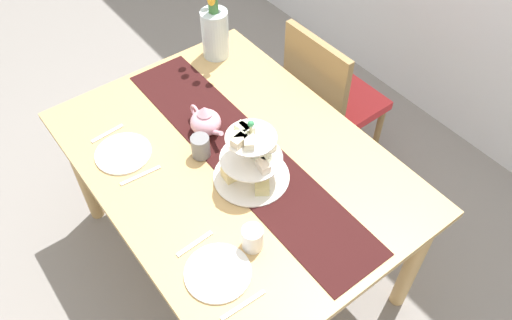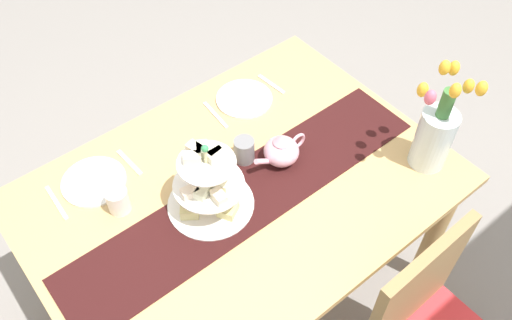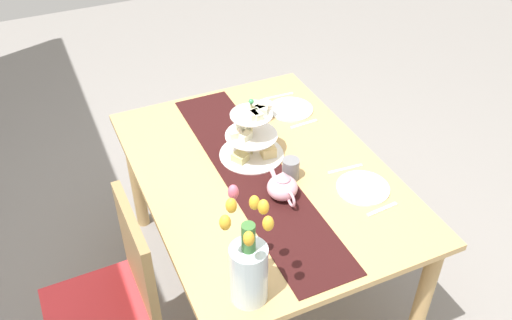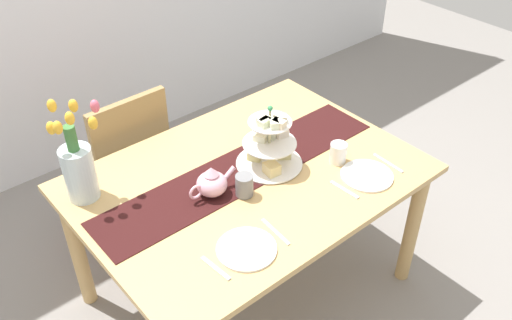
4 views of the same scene
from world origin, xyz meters
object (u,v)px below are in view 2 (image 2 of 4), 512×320
Objects in this scene: dining_table at (240,203)px; tulip_vase at (435,132)px; knife_left at (216,115)px; knife_right at (56,203)px; tiered_cake_stand at (208,186)px; mug_white_text at (118,200)px; fork_left at (271,84)px; dinner_plate_right at (94,182)px; fork_right at (129,162)px; dinner_plate_left at (244,99)px; teapot at (282,150)px; mug_grey at (244,150)px.

tulip_vase reaches higher than dining_table.
knife_right is (0.68, 0.00, 0.00)m from knife_left.
tiered_cake_stand is 3.20× the size of mug_white_text.
fork_left is 0.83m from dinner_plate_right.
dinner_plate_right is 0.15m from fork_right.
dining_table is 6.40× the size of dinner_plate_left.
teapot is 2.51× the size of mug_grey.
tulip_vase reaches higher than dinner_plate_right.
dining_table is 0.44m from fork_right.
dining_table is 0.24m from tiered_cake_stand.
teapot reaches higher than dinner_plate_right.
mug_grey is at bearing 152.61° from dinner_plate_right.
dinner_plate_left is 0.83m from knife_right.
tulip_vase reaches higher than tiered_cake_stand.
dinner_plate_right is at bearing -51.94° from tiered_cake_stand.
dining_table is at bearing 138.83° from dinner_plate_right.
fork_right is 0.21m from mug_white_text.
knife_left is at bearing -55.68° from tulip_vase.
dinner_plate_right is 0.15m from knife_right.
mug_grey is (-0.22, -0.09, -0.05)m from tiered_cake_stand.
mug_white_text is at bearing -11.10° from mug_grey.
teapot is 0.42m from fork_left.
knife_left is at bearing 0.00° from fork_left.
mug_grey is (0.51, -0.43, -0.10)m from tulip_vase.
knife_right is at bearing -25.09° from teapot.
knife_left and fork_right have the same top height.
mug_white_text is at bearing 13.51° from dinner_plate_left.
dinner_plate_right is (0.39, -0.34, 0.10)m from dining_table.
tulip_vase reaches higher than fork_left.
fork_right is 1.58× the size of mug_grey.
tulip_vase is at bearing 155.31° from tiered_cake_stand.
teapot is at bearing -39.07° from tulip_vase.
tulip_vase is 1.12m from mug_white_text.
teapot is at bearing 98.30° from knife_left.
tulip_vase is at bearing 124.32° from knife_left.
mug_white_text is (-0.02, 0.16, 0.04)m from dinner_plate_right.
fork_left is at bearing -124.96° from teapot.
dinner_plate_right is 0.55m from mug_grey.
dinner_plate_left is 0.54m from fork_right.
knife_left is 0.68m from knife_right.
teapot is 0.35m from knife_left.
teapot is 0.54× the size of tulip_vase.
dinner_plate_left is 0.32m from mug_grey.
dinner_plate_left reaches higher than dining_table.
fork_left is at bearing 180.00° from fork_right.
dining_table is 15.49× the size of mug_white_text.
mug_grey is 1.00× the size of mug_white_text.
tulip_vase is 0.68m from mug_grey.
knife_left is at bearing -81.70° from teapot.
dining_table is 0.46m from dinner_plate_left.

